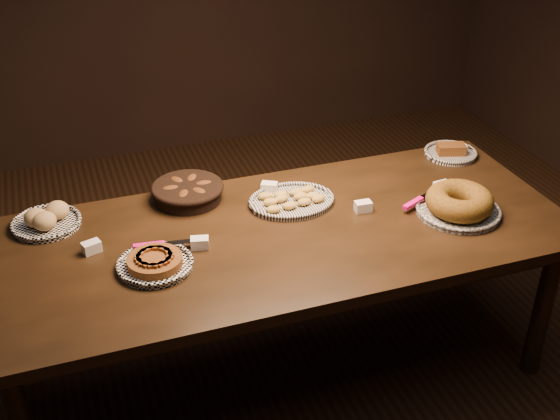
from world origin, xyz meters
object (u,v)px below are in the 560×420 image
object	(u,v)px
apple_tart_plate	(155,262)
bundt_cake_plate	(459,204)
buffet_table	(281,246)
madeleine_platter	(292,200)

from	to	relation	value
apple_tart_plate	bundt_cake_plate	bearing A→B (deg)	21.32
buffet_table	apple_tart_plate	xyz separation A→B (m)	(-0.53, -0.08, 0.09)
buffet_table	madeleine_platter	world-z (taller)	madeleine_platter
madeleine_platter	bundt_cake_plate	distance (m)	0.71
bundt_cake_plate	buffet_table	bearing A→B (deg)	165.75
buffet_table	madeleine_platter	xyz separation A→B (m)	(0.12, 0.20, 0.09)
apple_tart_plate	madeleine_platter	distance (m)	0.70
buffet_table	bundt_cake_plate	size ratio (longest dim) A/B	5.96
madeleine_platter	bundt_cake_plate	bearing A→B (deg)	-48.91
bundt_cake_plate	apple_tart_plate	bearing A→B (deg)	172.87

